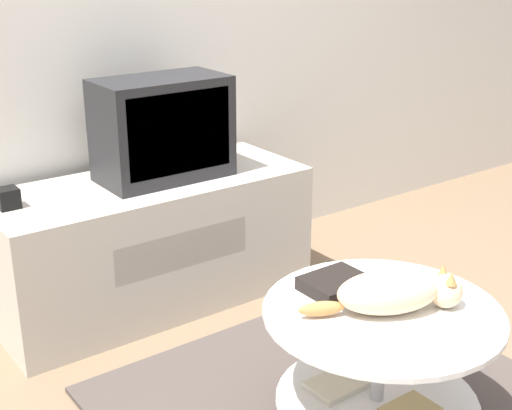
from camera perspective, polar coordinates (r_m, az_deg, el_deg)
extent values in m
cube|color=silver|center=(3.35, -10.39, 15.81)|extent=(8.00, 0.05, 2.60)
cube|color=beige|center=(3.22, -8.34, -2.92)|extent=(1.39, 0.56, 0.57)
cube|color=#B7AD9E|center=(2.97, -5.86, -3.61)|extent=(0.63, 0.01, 0.16)
cube|color=#232326|center=(3.09, -7.50, 6.08)|extent=(0.56, 0.31, 0.44)
cube|color=black|center=(2.96, -6.09, 5.73)|extent=(0.48, 0.01, 0.34)
cube|color=black|center=(2.91, -19.23, 0.52)|extent=(0.08, 0.08, 0.08)
cylinder|color=#B7B7BC|center=(2.38, 9.75, -13.28)|extent=(0.04, 0.04, 0.44)
cylinder|color=white|center=(2.43, 9.62, -15.12)|extent=(0.66, 0.66, 0.01)
cylinder|color=white|center=(2.26, 10.10, -8.42)|extent=(0.75, 0.75, 0.02)
cube|color=beige|center=(2.45, 6.45, -14.09)|extent=(0.19, 0.14, 0.02)
cube|color=tan|center=(2.39, 12.25, -15.67)|extent=(0.17, 0.13, 0.01)
cube|color=black|center=(2.34, 6.39, -6.29)|extent=(0.21, 0.17, 0.04)
ellipsoid|color=beige|center=(2.22, 10.50, -6.87)|extent=(0.36, 0.28, 0.13)
sphere|color=beige|center=(2.29, 14.93, -6.66)|extent=(0.11, 0.11, 0.11)
cone|color=#D18447|center=(2.29, 14.75, -5.08)|extent=(0.04, 0.04, 0.04)
cone|color=#D18447|center=(2.24, 15.36, -5.69)|extent=(0.04, 0.04, 0.04)
ellipsoid|color=#D18447|center=(2.17, 5.26, -8.26)|extent=(0.15, 0.10, 0.05)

